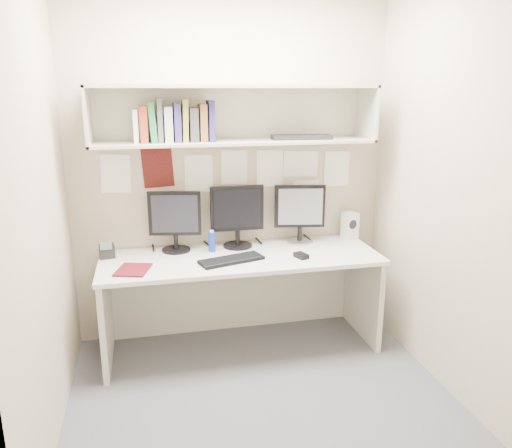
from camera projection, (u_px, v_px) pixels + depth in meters
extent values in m
cube|color=#4D4D52|center=(261.00, 395.00, 3.19)|extent=(2.40, 2.00, 0.01)
cube|color=tan|center=(231.00, 170.00, 3.79)|extent=(2.40, 0.02, 2.60)
cube|color=tan|center=(322.00, 250.00, 1.90)|extent=(2.40, 0.02, 2.60)
cube|color=tan|center=(38.00, 207.00, 2.59)|extent=(0.02, 2.00, 2.60)
cube|color=tan|center=(449.00, 188.00, 3.10)|extent=(0.02, 2.00, 2.60)
cube|color=beige|center=(241.00, 258.00, 3.60)|extent=(2.00, 0.70, 0.03)
cube|color=beige|center=(234.00, 288.00, 4.01)|extent=(1.96, 0.02, 0.70)
cube|color=beige|center=(236.00, 142.00, 3.54)|extent=(2.00, 0.38, 0.02)
cube|color=beige|center=(235.00, 87.00, 3.44)|extent=(2.00, 0.38, 0.02)
cube|color=beige|center=(231.00, 113.00, 3.66)|extent=(2.00, 0.02, 0.40)
cube|color=beige|center=(88.00, 116.00, 3.28)|extent=(0.02, 0.38, 0.40)
cube|color=beige|center=(366.00, 113.00, 3.70)|extent=(0.02, 0.38, 0.40)
cylinder|color=black|center=(176.00, 250.00, 3.71)|extent=(0.21, 0.21, 0.02)
cylinder|color=black|center=(176.00, 242.00, 3.69)|extent=(0.03, 0.03, 0.11)
cube|color=black|center=(175.00, 213.00, 3.65)|extent=(0.38, 0.10, 0.33)
cube|color=black|center=(175.00, 214.00, 3.63)|extent=(0.33, 0.07, 0.28)
cylinder|color=black|center=(238.00, 246.00, 3.81)|extent=(0.22, 0.22, 0.02)
cylinder|color=black|center=(238.00, 238.00, 3.79)|extent=(0.04, 0.04, 0.11)
cube|color=black|center=(237.00, 208.00, 3.74)|extent=(0.40, 0.04, 0.34)
cube|color=black|center=(238.00, 209.00, 3.72)|extent=(0.35, 0.01, 0.29)
cylinder|color=#A5A5AA|center=(299.00, 241.00, 3.91)|extent=(0.21, 0.21, 0.02)
cylinder|color=black|center=(300.00, 234.00, 3.90)|extent=(0.04, 0.04, 0.11)
cube|color=black|center=(300.00, 206.00, 3.85)|extent=(0.39, 0.10, 0.33)
cube|color=#AFAFB4|center=(301.00, 207.00, 3.83)|extent=(0.34, 0.06, 0.28)
cube|color=black|center=(231.00, 260.00, 3.48)|extent=(0.48, 0.28, 0.02)
cube|color=black|center=(301.00, 256.00, 3.55)|extent=(0.10, 0.12, 0.03)
cube|color=silver|center=(350.00, 225.00, 4.00)|extent=(0.13, 0.13, 0.21)
cylinder|color=black|center=(353.00, 225.00, 3.94)|extent=(0.07, 0.03, 0.07)
cylinder|color=navy|center=(212.00, 242.00, 3.68)|extent=(0.05, 0.05, 0.15)
cylinder|color=white|center=(212.00, 232.00, 3.66)|extent=(0.03, 0.03, 0.02)
cube|color=#540E14|center=(133.00, 270.00, 3.30)|extent=(0.26, 0.29, 0.01)
cube|color=black|center=(107.00, 251.00, 3.55)|extent=(0.12, 0.10, 0.10)
cube|color=#4C6659|center=(106.00, 246.00, 3.49)|extent=(0.08, 0.02, 0.05)
cube|color=white|center=(136.00, 126.00, 3.37)|extent=(0.03, 0.18, 0.22)
cube|color=#A8321F|center=(144.00, 124.00, 3.38)|extent=(0.05, 0.18, 0.25)
cube|color=#287940|center=(152.00, 122.00, 3.39)|extent=(0.04, 0.18, 0.27)
cube|color=#525157|center=(160.00, 120.00, 3.40)|extent=(0.03, 0.18, 0.29)
cube|color=silver|center=(168.00, 124.00, 3.42)|extent=(0.05, 0.18, 0.24)
cube|color=navy|center=(177.00, 123.00, 3.43)|extent=(0.05, 0.18, 0.26)
cube|color=olive|center=(185.00, 121.00, 3.44)|extent=(0.04, 0.18, 0.29)
cube|color=#38383A|center=(193.00, 125.00, 3.46)|extent=(0.06, 0.18, 0.23)
cube|color=brown|center=(203.00, 123.00, 3.47)|extent=(0.05, 0.18, 0.25)
cube|color=navy|center=(211.00, 121.00, 3.48)|extent=(0.04, 0.18, 0.28)
cube|color=black|center=(301.00, 137.00, 3.63)|extent=(0.44, 0.20, 0.03)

